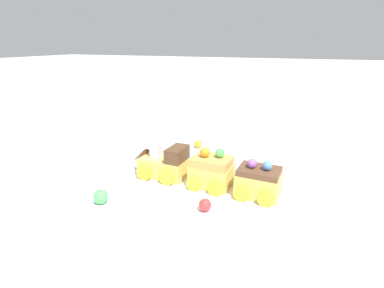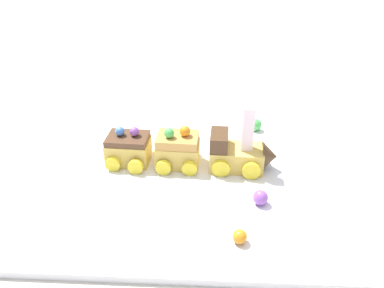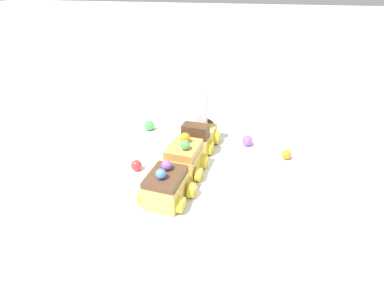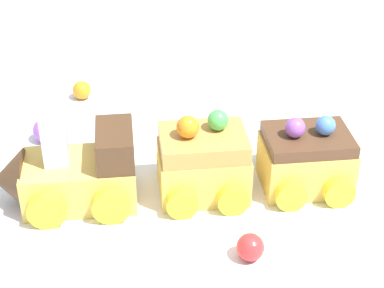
{
  "view_description": "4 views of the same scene",
  "coord_description": "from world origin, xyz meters",
  "px_view_note": "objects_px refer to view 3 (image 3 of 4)",
  "views": [
    {
      "loc": [
        -0.18,
        0.53,
        0.27
      ],
      "look_at": [
        0.04,
        -0.03,
        0.07
      ],
      "focal_mm": 28.0,
      "sensor_mm": 36.0,
      "label": 1
    },
    {
      "loc": [
        0.03,
        -0.53,
        0.39
      ],
      "look_at": [
        0.0,
        0.04,
        0.05
      ],
      "focal_mm": 35.0,
      "sensor_mm": 36.0,
      "label": 2
    },
    {
      "loc": [
        -0.49,
        -0.11,
        0.34
      ],
      "look_at": [
        -0.01,
        0.02,
        0.07
      ],
      "focal_mm": 28.0,
      "sensor_mm": 36.0,
      "label": 3
    },
    {
      "loc": [
        0.06,
        0.48,
        0.34
      ],
      "look_at": [
        -0.02,
        0.01,
        0.05
      ],
      "focal_mm": 60.0,
      "sensor_mm": 36.0,
      "label": 4
    }
  ],
  "objects_px": {
    "gumball_green": "(149,125)",
    "gumball_purple": "(247,141)",
    "gumball_orange": "(286,154)",
    "cake_train_locomotive": "(201,133)",
    "cake_car_chocolate": "(166,187)",
    "cake_car_caramel": "(184,159)",
    "gumball_red": "(136,165)"
  },
  "relations": [
    {
      "from": "cake_train_locomotive",
      "to": "gumball_green",
      "type": "height_order",
      "value": "cake_train_locomotive"
    },
    {
      "from": "cake_car_chocolate",
      "to": "gumball_red",
      "type": "xyz_separation_m",
      "value": [
        0.07,
        0.09,
        -0.01
      ]
    },
    {
      "from": "cake_train_locomotive",
      "to": "gumball_red",
      "type": "relative_size",
      "value": 5.6
    },
    {
      "from": "cake_train_locomotive",
      "to": "cake_car_chocolate",
      "type": "height_order",
      "value": "cake_train_locomotive"
    },
    {
      "from": "gumball_green",
      "to": "gumball_purple",
      "type": "bearing_deg",
      "value": -93.81
    },
    {
      "from": "cake_car_chocolate",
      "to": "gumball_orange",
      "type": "height_order",
      "value": "cake_car_chocolate"
    },
    {
      "from": "cake_train_locomotive",
      "to": "gumball_green",
      "type": "distance_m",
      "value": 0.15
    },
    {
      "from": "gumball_red",
      "to": "cake_car_chocolate",
      "type": "bearing_deg",
      "value": -129.15
    },
    {
      "from": "cake_car_caramel",
      "to": "gumball_red",
      "type": "relative_size",
      "value": 3.71
    },
    {
      "from": "gumball_green",
      "to": "gumball_purple",
      "type": "distance_m",
      "value": 0.24
    },
    {
      "from": "gumball_green",
      "to": "cake_car_chocolate",
      "type": "bearing_deg",
      "value": -151.8
    },
    {
      "from": "cake_car_caramel",
      "to": "gumball_green",
      "type": "xyz_separation_m",
      "value": [
        0.15,
        0.14,
        -0.02
      ]
    },
    {
      "from": "gumball_orange",
      "to": "gumball_purple",
      "type": "xyz_separation_m",
      "value": [
        0.04,
        0.08,
        0.0
      ]
    },
    {
      "from": "cake_car_caramel",
      "to": "gumball_green",
      "type": "distance_m",
      "value": 0.2
    },
    {
      "from": "gumball_orange",
      "to": "cake_train_locomotive",
      "type": "bearing_deg",
      "value": 86.24
    },
    {
      "from": "cake_car_chocolate",
      "to": "gumball_red",
      "type": "bearing_deg",
      "value": 53.76
    },
    {
      "from": "cake_car_caramel",
      "to": "gumball_orange",
      "type": "xyz_separation_m",
      "value": [
        0.1,
        -0.19,
        -0.02
      ]
    },
    {
      "from": "cake_car_caramel",
      "to": "cake_car_chocolate",
      "type": "relative_size",
      "value": 1.0
    },
    {
      "from": "gumball_green",
      "to": "gumball_orange",
      "type": "bearing_deg",
      "value": -99.24
    },
    {
      "from": "gumball_purple",
      "to": "gumball_red",
      "type": "xyz_separation_m",
      "value": [
        -0.16,
        0.2,
        -0.0
      ]
    },
    {
      "from": "gumball_green",
      "to": "gumball_red",
      "type": "xyz_separation_m",
      "value": [
        -0.17,
        -0.04,
        -0.0
      ]
    },
    {
      "from": "gumball_orange",
      "to": "cake_car_chocolate",
      "type": "bearing_deg",
      "value": 134.08
    },
    {
      "from": "gumball_orange",
      "to": "gumball_purple",
      "type": "relative_size",
      "value": 0.85
    },
    {
      "from": "cake_car_chocolate",
      "to": "gumball_red",
      "type": "distance_m",
      "value": 0.11
    },
    {
      "from": "cake_car_caramel",
      "to": "gumball_green",
      "type": "bearing_deg",
      "value": 44.33
    },
    {
      "from": "cake_train_locomotive",
      "to": "cake_car_caramel",
      "type": "distance_m",
      "value": 0.11
    },
    {
      "from": "gumball_purple",
      "to": "gumball_orange",
      "type": "bearing_deg",
      "value": -113.77
    },
    {
      "from": "cake_car_chocolate",
      "to": "gumball_red",
      "type": "height_order",
      "value": "cake_car_chocolate"
    },
    {
      "from": "cake_car_caramel",
      "to": "gumball_purple",
      "type": "relative_size",
      "value": 3.34
    },
    {
      "from": "cake_car_caramel",
      "to": "gumball_purple",
      "type": "distance_m",
      "value": 0.17
    },
    {
      "from": "cake_car_caramel",
      "to": "gumball_orange",
      "type": "height_order",
      "value": "cake_car_caramel"
    },
    {
      "from": "gumball_orange",
      "to": "gumball_green",
      "type": "height_order",
      "value": "gumball_green"
    }
  ]
}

